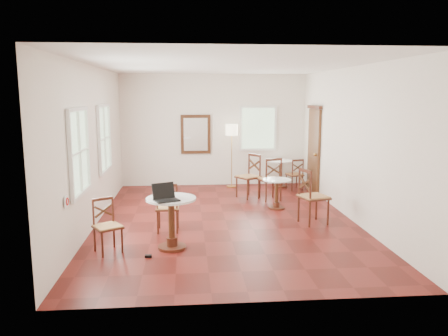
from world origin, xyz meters
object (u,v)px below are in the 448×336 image
object	(u,v)px
chair_back_a	(295,174)
water_glass	(171,194)
cafe_table_near	(171,217)
cafe_table_mid	(277,190)
navy_mug	(170,193)
chair_near_a	(168,207)
cafe_table_back	(281,170)
laptop	(165,196)
floor_lamp	(232,134)
chair_mid_b	(312,196)
chair_near_b	(107,226)
chair_back_b	(249,176)
chair_mid_a	(270,179)
power_adapter	(148,256)
mouse	(156,197)

from	to	relation	value
chair_back_a	water_glass	bearing A→B (deg)	38.14
cafe_table_near	cafe_table_mid	size ratio (longest dim) A/B	1.29
cafe_table_mid	navy_mug	bearing A→B (deg)	-134.50
chair_near_a	chair_back_a	size ratio (longest dim) A/B	1.11
cafe_table_back	chair_near_a	world-z (taller)	chair_near_a
laptop	floor_lamp	bearing A→B (deg)	48.20
chair_mid_b	navy_mug	distance (m)	2.91
chair_mid_b	navy_mug	size ratio (longest dim) A/B	8.30
chair_near_b	cafe_table_near	bearing A→B (deg)	-28.10
chair_back_b	cafe_table_back	bearing A→B (deg)	104.34
floor_lamp	cafe_table_back	bearing A→B (deg)	-4.18
chair_mid_b	chair_near_a	bearing A→B (deg)	79.41
chair_back_a	water_glass	world-z (taller)	water_glass
chair_mid_a	water_glass	size ratio (longest dim) A/B	9.44
chair_near_b	chair_mid_b	bearing A→B (deg)	-13.00
chair_mid_b	power_adapter	world-z (taller)	chair_mid_b
chair_mid_b	laptop	size ratio (longest dim) A/B	2.38
power_adapter	laptop	bearing A→B (deg)	38.60
cafe_table_back	chair_back_b	bearing A→B (deg)	-131.68
cafe_table_mid	cafe_table_back	size ratio (longest dim) A/B	0.90
cafe_table_near	power_adapter	bearing A→B (deg)	-133.15
chair_near_a	power_adapter	world-z (taller)	chair_near_a
laptop	navy_mug	size ratio (longest dim) A/B	3.49
chair_near_a	chair_near_b	xyz separation A→B (m)	(-0.91, -0.97, -0.03)
cafe_table_back	chair_mid_b	world-z (taller)	chair_mid_b
chair_near_b	chair_near_a	bearing A→B (deg)	15.22
cafe_table_back	floor_lamp	bearing A→B (deg)	175.82
chair_back_b	floor_lamp	distance (m)	1.56
chair_mid_a	chair_back_b	xyz separation A→B (m)	(-0.45, 0.33, 0.01)
chair_mid_a	power_adapter	distance (m)	4.35
cafe_table_back	water_glass	world-z (taller)	water_glass
chair_near_a	chair_near_b	size ratio (longest dim) A/B	1.07
cafe_table_near	navy_mug	distance (m)	0.38
chair_mid_a	floor_lamp	distance (m)	1.97
cafe_table_near	chair_mid_a	world-z (taller)	chair_mid_a
floor_lamp	power_adapter	bearing A→B (deg)	-109.58
navy_mug	cafe_table_back	bearing A→B (deg)	58.26
chair_mid_b	power_adapter	size ratio (longest dim) A/B	10.47
chair_mid_a	mouse	bearing A→B (deg)	35.50
mouse	navy_mug	xyz separation A→B (m)	(0.21, 0.10, 0.03)
chair_mid_a	mouse	world-z (taller)	chair_mid_a
chair_mid_b	floor_lamp	xyz separation A→B (m)	(-1.20, 3.51, 0.89)
chair_back_a	navy_mug	distance (m)	5.17
cafe_table_near	chair_mid_b	distance (m)	2.89
cafe_table_back	mouse	xyz separation A→B (m)	(-2.99, -4.61, 0.41)
chair_back_a	mouse	xyz separation A→B (m)	(-3.29, -4.22, 0.45)
chair_near_a	chair_back_b	bearing A→B (deg)	-124.89
laptop	power_adapter	distance (m)	0.95
cafe_table_mid	cafe_table_back	world-z (taller)	cafe_table_back
chair_near_b	cafe_table_back	bearing A→B (deg)	19.23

